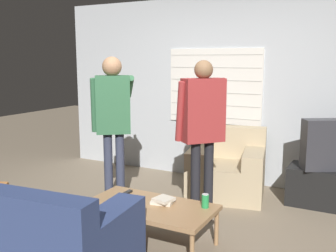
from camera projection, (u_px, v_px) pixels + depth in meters
name	position (u px, v px, depth m)	size (l,w,h in m)	color
ground_plane	(151.00, 233.00, 3.90)	(16.00, 16.00, 0.00)	#7F705B
wall_back	(224.00, 90.00, 5.45)	(5.20, 0.08, 2.55)	#ADB2B7
couch_blue	(13.00, 237.00, 3.11)	(1.93, 1.06, 0.82)	navy
armchair_beige	(227.00, 169.00, 4.97)	(1.06, 1.02, 0.83)	tan
coffee_table	(150.00, 208.00, 3.61)	(1.19, 0.62, 0.38)	#9E754C
tv_stand	(333.00, 188.00, 4.54)	(1.01, 0.46, 0.45)	black
tv	(336.00, 145.00, 4.46)	(0.77, 0.57, 0.58)	#2D2D33
person_left_standing	(113.00, 113.00, 4.45)	(0.48, 0.81, 1.73)	#33384C
person_right_standing	(202.00, 121.00, 4.03)	(0.53, 0.82, 1.69)	black
book_stack	(163.00, 201.00, 3.63)	(0.22, 0.19, 0.06)	beige
soda_can	(205.00, 201.00, 3.53)	(0.07, 0.07, 0.13)	#238E47
spare_remote	(127.00, 193.00, 3.90)	(0.04, 0.13, 0.02)	black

